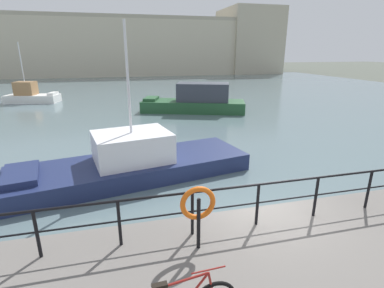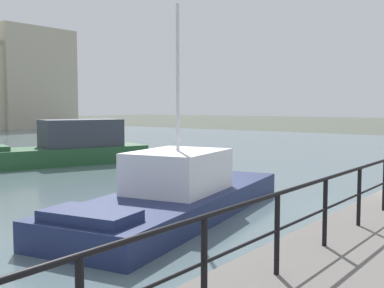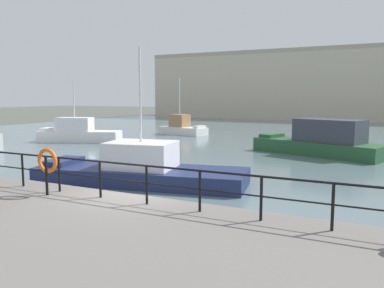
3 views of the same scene
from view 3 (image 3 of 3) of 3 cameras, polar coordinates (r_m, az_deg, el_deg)
The scene contains 9 objects.
ground_plane at distance 12.18m, azimuth -8.82°, elevation -12.05°, with size 240.00×240.00×0.00m, color #4C5147.
water_basin at distance 40.34m, azimuth 16.69°, elevation 1.06°, with size 80.00×60.00×0.01m, color slate.
harbor_building at distance 71.57m, azimuth 25.68°, elevation 7.87°, with size 67.08×14.41×14.49m.
moored_harbor_tender at distance 35.47m, azimuth -16.40°, elevation 1.59°, with size 7.34×4.32×5.14m.
moored_green_narrowboat at distance 27.65m, azimuth 18.40°, elevation 0.40°, with size 9.15×5.47×2.46m.
moored_cabin_cruiser at distance 17.96m, azimuth -7.72°, elevation -3.71°, with size 10.03×4.78×6.13m.
moored_blue_motorboat at distance 40.75m, azimuth -1.39°, elevation 2.44°, with size 5.38×3.09×5.88m.
quay_railing at distance 11.98m, azimuth -16.28°, elevation -3.68°, with size 23.84×0.07×1.08m.
life_ring_stand at distance 12.18m, azimuth -20.47°, elevation -2.53°, with size 0.75×0.16×1.40m.
Camera 3 is at (6.69, -9.39, 3.95)m, focal length 36.34 mm.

